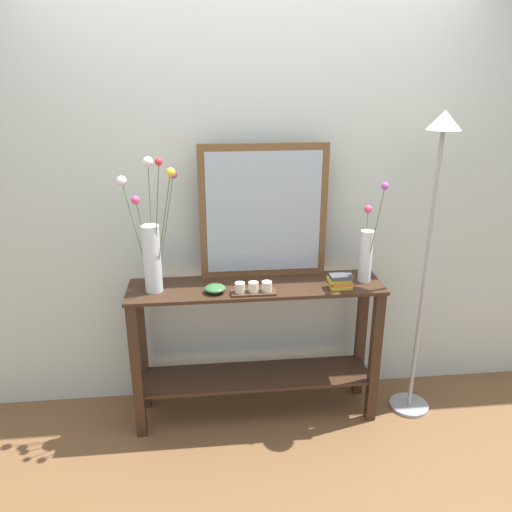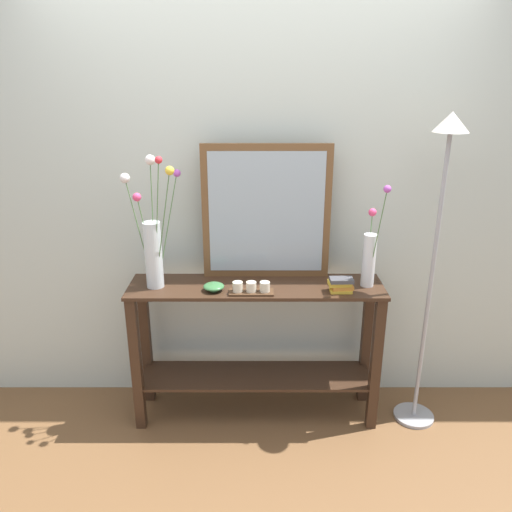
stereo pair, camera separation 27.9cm
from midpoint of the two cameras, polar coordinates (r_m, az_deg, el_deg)
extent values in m
cube|color=brown|center=(3.30, -2.53, -17.36)|extent=(7.00, 6.00, 0.02)
cube|color=beige|center=(2.98, -3.31, 7.58)|extent=(6.40, 0.08, 2.70)
cube|color=#382316|center=(2.86, -2.80, -3.58)|extent=(1.45, 0.35, 0.02)
cube|color=#382316|center=(3.14, -2.61, -13.48)|extent=(1.39, 0.31, 0.02)
cube|color=#382316|center=(2.99, -16.04, -12.63)|extent=(0.06, 0.06, 0.84)
cube|color=#382316|center=(3.05, 10.71, -11.40)|extent=(0.06, 0.06, 0.84)
cube|color=#382316|center=(3.22, -15.27, -10.02)|extent=(0.06, 0.06, 0.84)
cube|color=#382316|center=(3.28, 9.37, -8.95)|extent=(0.06, 0.06, 0.84)
cube|color=brown|center=(2.87, -1.93, 4.93)|extent=(0.73, 0.03, 0.77)
cube|color=#9EADB7|center=(2.85, -1.91, 4.85)|extent=(0.65, 0.00, 0.69)
cylinder|color=silver|center=(2.80, -14.49, -0.37)|extent=(0.10, 0.10, 0.38)
cylinder|color=#4C753D|center=(2.79, -16.11, 2.15)|extent=(0.12, 0.04, 0.59)
sphere|color=silver|center=(2.75, -17.85, 8.06)|extent=(0.05, 0.05, 0.05)
cylinder|color=#4C753D|center=(2.70, -13.48, 2.48)|extent=(0.13, 0.08, 0.65)
sphere|color=yellow|center=(2.58, -12.75, 9.19)|extent=(0.05, 0.05, 0.05)
cylinder|color=#4C753D|center=(2.77, -14.63, 3.22)|extent=(0.02, 0.02, 0.69)
sphere|color=silver|center=(2.70, -15.10, 10.23)|extent=(0.05, 0.05, 0.05)
cylinder|color=#4C753D|center=(2.82, -13.04, 2.69)|extent=(0.12, 0.14, 0.60)
sphere|color=#B24CB7|center=(2.81, -12.18, 8.95)|extent=(0.04, 0.04, 0.04)
cylinder|color=#4C753D|center=(2.71, -14.12, 3.02)|extent=(0.08, 0.05, 0.70)
sphere|color=red|center=(2.60, -14.04, 10.29)|extent=(0.04, 0.04, 0.04)
cylinder|color=#4C753D|center=(2.77, -15.14, 1.18)|extent=(0.07, 0.05, 0.50)
sphere|color=#EA4275|center=(2.69, -16.42, 6.05)|extent=(0.05, 0.05, 0.05)
cylinder|color=silver|center=(2.90, 9.64, -0.08)|extent=(0.07, 0.07, 0.30)
cylinder|color=#4C753D|center=(2.81, 10.52, 2.39)|extent=(0.05, 0.08, 0.56)
sphere|color=#B24CB7|center=(2.71, 11.57, 7.73)|extent=(0.04, 0.04, 0.04)
cylinder|color=#4C753D|center=(2.90, 9.67, 1.28)|extent=(0.02, 0.07, 0.39)
sphere|color=#EA4275|center=(2.88, 9.89, 5.21)|extent=(0.04, 0.04, 0.04)
cube|color=#472D1C|center=(2.75, -3.20, -4.21)|extent=(0.24, 0.09, 0.01)
cylinder|color=beige|center=(2.74, -4.77, -3.63)|extent=(0.06, 0.06, 0.05)
cylinder|color=beige|center=(2.74, -3.22, -3.57)|extent=(0.06, 0.06, 0.05)
cylinder|color=beige|center=(2.74, -1.67, -3.51)|extent=(0.06, 0.06, 0.05)
cylinder|color=#38703D|center=(2.78, -7.51, -4.11)|extent=(0.05, 0.05, 0.01)
ellipsoid|color=#38703D|center=(2.77, -7.53, -3.70)|extent=(0.12, 0.12, 0.04)
cube|color=gold|center=(2.83, 6.78, -3.53)|extent=(0.12, 0.07, 0.02)
cube|color=orange|center=(2.84, 6.92, -3.12)|extent=(0.12, 0.09, 0.02)
cube|color=gold|center=(2.82, 6.63, -2.74)|extent=(0.13, 0.08, 0.02)
cube|color=#424247|center=(2.81, 6.85, -2.38)|extent=(0.13, 0.08, 0.02)
cylinder|color=#9E9EA3|center=(3.42, 14.62, -16.09)|extent=(0.24, 0.24, 0.02)
cylinder|color=#9E9EA3|center=(3.01, 16.04, -2.75)|extent=(0.02, 0.02, 1.69)
cone|color=beige|center=(2.80, 17.84, 14.44)|extent=(0.18, 0.18, 0.10)
camera|label=1|loc=(0.14, -92.86, -1.05)|focal=35.34mm
camera|label=2|loc=(0.14, 87.14, 1.05)|focal=35.34mm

